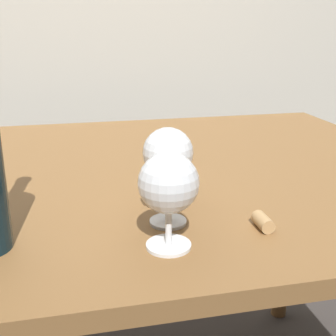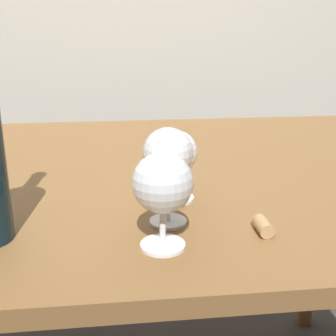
# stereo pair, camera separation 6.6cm
# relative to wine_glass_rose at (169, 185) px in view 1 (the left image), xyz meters

# --- Properties ---
(dining_table) EXTENTS (1.38, 0.96, 0.77)m
(dining_table) POSITION_rel_wine_glass_rose_xyz_m (-0.03, 0.36, -0.18)
(dining_table) COLOR brown
(dining_table) RESTS_ON ground_plane
(wine_glass_rose) EXTENTS (0.08, 0.08, 0.14)m
(wine_glass_rose) POSITION_rel_wine_glass_rose_xyz_m (0.00, 0.00, 0.00)
(wine_glass_rose) COLOR white
(wine_glass_rose) RESTS_ON dining_table
(wine_glass_amber) EXTENTS (0.08, 0.08, 0.15)m
(wine_glass_amber) POSITION_rel_wine_glass_rose_xyz_m (0.02, 0.08, 0.02)
(wine_glass_amber) COLOR white
(wine_glass_amber) RESTS_ON dining_table
(wine_glass_chardonnay) EXTENTS (0.08, 0.08, 0.12)m
(wine_glass_chardonnay) POSITION_rel_wine_glass_rose_xyz_m (0.04, 0.17, -0.01)
(wine_glass_chardonnay) COLOR white
(wine_glass_chardonnay) RESTS_ON dining_table
(cork) EXTENTS (0.02, 0.04, 0.02)m
(cork) POSITION_rel_wine_glass_rose_xyz_m (0.15, 0.03, -0.08)
(cork) COLOR tan
(cork) RESTS_ON dining_table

